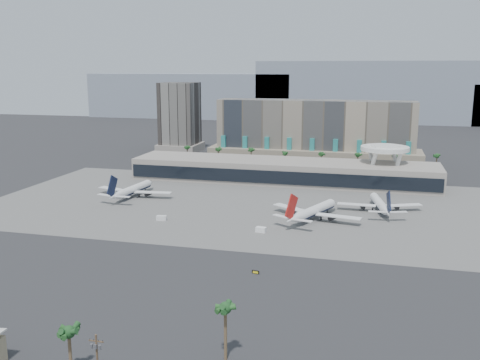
% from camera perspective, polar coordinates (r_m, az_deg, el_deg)
% --- Properties ---
extents(ground, '(900.00, 900.00, 0.00)m').
position_cam_1_polar(ground, '(199.36, -0.82, -6.61)').
color(ground, '#232326').
rests_on(ground, ground).
extents(apron_pad, '(260.00, 130.00, 0.06)m').
position_cam_1_polar(apron_pad, '(250.66, 2.45, -2.71)').
color(apron_pad, '#5B5B59').
rests_on(apron_pad, ground).
extents(mountain_ridge, '(680.00, 60.00, 70.00)m').
position_cam_1_polar(mountain_ridge, '(653.64, 12.50, 8.76)').
color(mountain_ridge, gray).
rests_on(mountain_ridge, ground).
extents(hotel, '(140.00, 30.00, 42.00)m').
position_cam_1_polar(hotel, '(362.02, 7.92, 4.45)').
color(hotel, gray).
rests_on(hotel, ground).
extents(office_tower, '(30.00, 30.00, 52.00)m').
position_cam_1_polar(office_tower, '(410.73, -6.43, 6.24)').
color(office_tower, black).
rests_on(office_tower, ground).
extents(terminal, '(170.00, 32.50, 14.50)m').
position_cam_1_polar(terminal, '(301.82, 4.59, 1.05)').
color(terminal, '#ABA197').
rests_on(terminal, ground).
extents(saucer_structure, '(26.00, 26.00, 21.89)m').
position_cam_1_polar(saucer_structure, '(301.87, 15.19, 2.97)').
color(saucer_structure, white).
rests_on(saucer_structure, ground).
extents(palm_row, '(157.80, 2.80, 13.10)m').
position_cam_1_polar(palm_row, '(334.37, 6.81, 2.77)').
color(palm_row, brown).
rests_on(palm_row, ground).
extents(utility_pole, '(3.20, 0.85, 12.00)m').
position_cam_1_polar(utility_pole, '(115.17, -15.02, -17.80)').
color(utility_pole, '#4C3826').
rests_on(utility_pole, ground).
extents(airliner_left, '(40.55, 41.91, 14.47)m').
position_cam_1_polar(airliner_left, '(271.09, -11.40, -1.02)').
color(airliner_left, white).
rests_on(airliner_left, ground).
extents(airliner_centre, '(39.41, 40.63, 14.86)m').
position_cam_1_polar(airliner_centre, '(228.67, 7.83, -3.29)').
color(airliner_centre, white).
rests_on(airliner_centre, ground).
extents(airliner_right, '(37.36, 38.81, 13.53)m').
position_cam_1_polar(airliner_right, '(247.37, 14.71, -2.49)').
color(airliner_right, white).
rests_on(airliner_right, ground).
extents(service_vehicle_a, '(4.44, 2.79, 2.02)m').
position_cam_1_polar(service_vehicle_a, '(228.55, -8.38, -4.03)').
color(service_vehicle_a, white).
rests_on(service_vehicle_a, ground).
extents(service_vehicle_b, '(4.27, 2.85, 2.04)m').
position_cam_1_polar(service_vehicle_b, '(210.45, 2.25, -5.31)').
color(service_vehicle_b, white).
rests_on(service_vehicle_b, ground).
extents(taxiway_sign, '(2.40, 0.75, 1.08)m').
position_cam_1_polar(taxiway_sign, '(169.93, 1.67, -9.79)').
color(taxiway_sign, black).
rests_on(taxiway_sign, ground).
extents(near_palm_a, '(6.00, 6.00, 10.95)m').
position_cam_1_polar(near_palm_a, '(121.48, -17.77, -15.78)').
color(near_palm_a, brown).
rests_on(near_palm_a, ground).
extents(near_palm_b, '(6.00, 6.00, 13.68)m').
position_cam_1_polar(near_palm_b, '(119.93, -1.57, -14.12)').
color(near_palm_b, brown).
rests_on(near_palm_b, ground).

